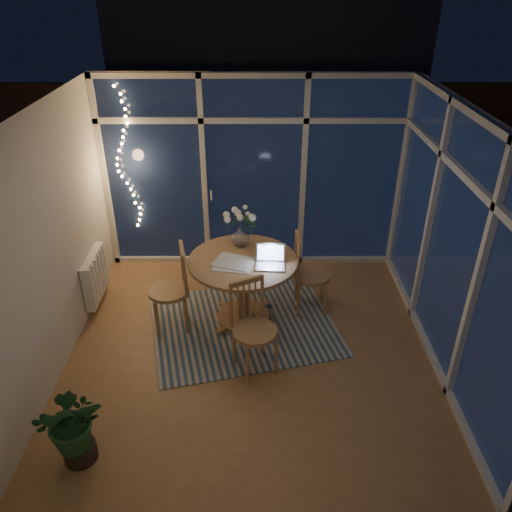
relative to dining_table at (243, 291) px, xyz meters
name	(u,v)px	position (x,y,z in m)	size (l,w,h in m)	color
floor	(253,350)	(0.12, -0.55, -0.42)	(4.00, 4.00, 0.00)	olive
ceiling	(253,113)	(0.12, -0.55, 2.18)	(4.00, 4.00, 0.00)	silver
wall_back	(254,174)	(0.12, 1.45, 0.88)	(4.00, 0.04, 2.60)	silver
wall_front	(252,401)	(0.12, -2.55, 0.88)	(4.00, 0.04, 2.60)	silver
wall_left	(49,247)	(-1.88, -0.55, 0.88)	(0.04, 4.00, 2.60)	silver
wall_right	(457,247)	(2.12, -0.55, 0.88)	(0.04, 4.00, 2.60)	silver
window_wall_back	(254,175)	(0.12, 1.41, 0.88)	(4.00, 0.10, 2.60)	silver
window_wall_right	(453,247)	(2.08, -0.55, 0.88)	(0.10, 4.00, 2.60)	silver
radiator	(95,276)	(-1.82, 0.35, -0.02)	(0.10, 0.70, 0.58)	white
fairy_lights	(125,161)	(-1.53, 1.33, 1.11)	(0.24, 0.10, 1.85)	#FFBD66
garden_patio	(280,185)	(0.62, 4.45, -0.48)	(12.00, 6.00, 0.10)	black
garden_fence	(254,130)	(0.12, 4.95, 0.48)	(11.00, 0.08, 1.80)	#3D2716
neighbour_roof	(267,40)	(0.42, 7.95, 1.78)	(7.00, 3.00, 2.20)	#353840
garden_shrubs	(206,193)	(-0.68, 2.85, 0.03)	(0.90, 0.90, 0.90)	#16331B
rug	(243,324)	(0.00, -0.10, -0.41)	(2.10, 1.68, 0.01)	#BFB09B
dining_table	(243,291)	(0.00, 0.00, 0.00)	(1.23, 1.23, 0.84)	#AA7C4C
chair_left	(168,289)	(-0.84, -0.12, 0.11)	(0.49, 0.49, 1.06)	#AA7C4C
chair_right	(312,273)	(0.81, 0.23, 0.09)	(0.48, 0.48, 1.03)	#AA7C4C
chair_front	(255,329)	(0.14, -0.84, 0.10)	(0.48, 0.48, 1.03)	#AA7C4C
laptop	(270,257)	(0.30, -0.15, 0.54)	(0.33, 0.28, 0.24)	silver
flower_vase	(240,237)	(-0.04, 0.35, 0.52)	(0.20, 0.20, 0.21)	white
bowl	(274,251)	(0.35, 0.16, 0.44)	(0.15, 0.15, 0.04)	white
newspapers	(231,263)	(-0.13, -0.08, 0.43)	(0.42, 0.32, 0.01)	silver
phone	(247,261)	(0.05, -0.04, 0.43)	(0.12, 0.06, 0.01)	black
potted_plant	(74,427)	(-1.36, -1.95, -0.04)	(0.54, 0.47, 0.76)	#1B4E26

